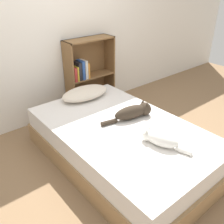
% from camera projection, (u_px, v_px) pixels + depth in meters
% --- Properties ---
extents(ground_plane, '(8.00, 8.00, 0.00)m').
position_uv_depth(ground_plane, '(121.00, 159.00, 2.81)').
color(ground_plane, '#846647').
extents(wall_back, '(8.00, 0.06, 2.50)m').
position_uv_depth(wall_back, '(50.00, 27.00, 3.16)').
color(wall_back, white).
rests_on(wall_back, ground_plane).
extents(bed, '(1.25, 2.04, 0.44)m').
position_uv_depth(bed, '(121.00, 143.00, 2.71)').
color(bed, '#99754C').
rests_on(bed, ground_plane).
extents(pillow, '(0.64, 0.36, 0.13)m').
position_uv_depth(pillow, '(85.00, 93.00, 3.17)').
color(pillow, beige).
rests_on(pillow, bed).
extents(cat_light, '(0.24, 0.47, 0.14)m').
position_uv_depth(cat_light, '(160.00, 138.00, 2.28)').
color(cat_light, white).
rests_on(cat_light, bed).
extents(cat_dark, '(0.60, 0.22, 0.17)m').
position_uv_depth(cat_dark, '(134.00, 112.00, 2.72)').
color(cat_dark, '#33281E').
rests_on(cat_dark, bed).
extents(bookshelf, '(0.73, 0.26, 1.07)m').
position_uv_depth(bookshelf, '(87.00, 74.00, 3.64)').
color(bookshelf, brown).
rests_on(bookshelf, ground_plane).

